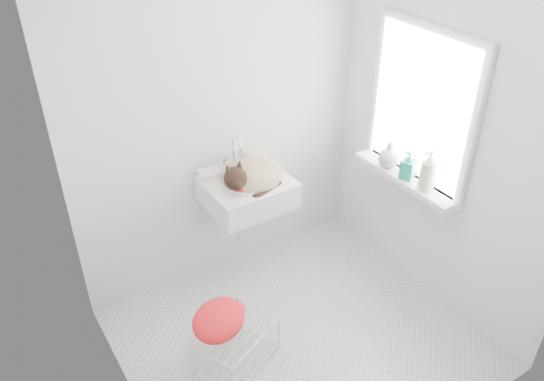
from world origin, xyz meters
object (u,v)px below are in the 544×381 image
wire_rack (236,345)px  bottle_a (425,189)px  bottle_b (406,178)px  sink (247,180)px  cat (250,176)px  bottle_c (387,166)px

wire_rack → bottle_a: bearing=-2.6°
bottle_a → bottle_b: size_ratio=1.22×
sink → cat: (0.01, -0.02, 0.04)m
cat → bottle_c: 1.01m
sink → bottle_c: (0.95, -0.38, 0.00)m
wire_rack → cat: bearing=52.2°
wire_rack → bottle_c: 1.64m
bottle_a → bottle_c: bottle_a is taller
bottle_a → bottle_b: bottle_a is taller
bottle_c → bottle_a: bearing=-90.0°
wire_rack → bottle_c: size_ratio=2.49×
wire_rack → sink: bearing=53.6°
cat → bottle_a: cat is taller
bottle_b → cat: bearing=149.7°
sink → bottle_b: size_ratio=2.86×
bottle_b → bottle_c: bottle_b is taller
bottle_a → bottle_b: (0.00, 0.18, 0.00)m
sink → cat: cat is taller
cat → bottle_b: (0.94, -0.55, -0.04)m
cat → wire_rack: (-0.51, -0.66, -0.74)m
sink → wire_rack: bearing=-126.4°
cat → wire_rack: bearing=-128.9°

